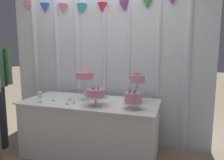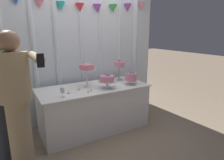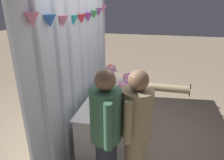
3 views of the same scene
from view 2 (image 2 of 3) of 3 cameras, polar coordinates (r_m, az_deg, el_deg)
ground_plane at (r=3.48m, az=-4.41°, el=-14.57°), size 24.00×24.00×0.00m
draped_curtain at (r=3.67m, az=-9.48°, el=7.85°), size 3.24×0.16×2.43m
cake_table at (r=3.40m, az=-5.27°, el=-8.19°), size 1.84×0.82×0.76m
cake_display_leftmost at (r=3.20m, az=-7.43°, el=3.47°), size 0.27×0.27×0.41m
cake_display_midleft at (r=3.14m, az=-1.47°, el=0.24°), size 0.30×0.30×0.26m
cake_display_midright at (r=3.63m, az=2.15°, el=4.33°), size 0.26×0.26×0.41m
cake_display_rightmost at (r=3.39m, az=5.56°, el=0.72°), size 0.25×0.25×0.24m
wine_glass at (r=2.81m, az=-14.41°, el=-2.96°), size 0.06×0.06×0.15m
tealight_far_left at (r=2.98m, az=-12.68°, el=-3.76°), size 0.05×0.05×0.03m
tealight_near_left at (r=3.12m, az=-9.77°, el=-2.74°), size 0.05×0.05×0.04m
tealight_near_right at (r=2.97m, az=-6.94°, el=-3.52°), size 0.04×0.04×0.04m
tealight_far_right at (r=3.04m, az=-6.26°, el=-3.07°), size 0.04×0.04×0.04m
guest_girl_blue_dress at (r=2.43m, az=-26.44°, el=-5.19°), size 0.50×0.78×1.69m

